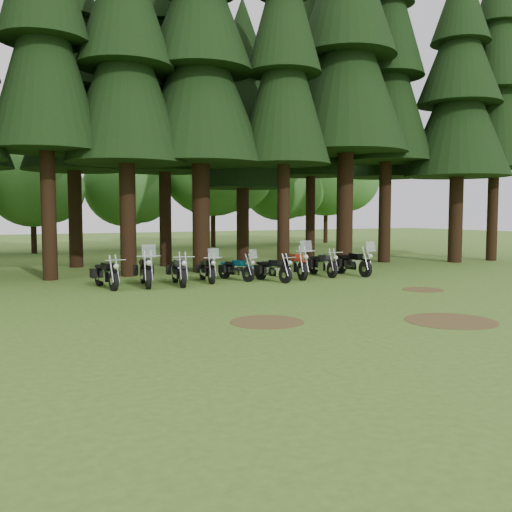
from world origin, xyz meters
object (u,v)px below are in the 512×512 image
Objects in this scene: motorcycle_3 at (207,270)px; motorcycle_0 at (106,275)px; motorcycle_5 at (272,270)px; motorcycle_2 at (179,272)px; motorcycle_4 at (236,270)px; motorcycle_7 at (322,265)px; motorcycle_8 at (353,264)px; motorcycle_6 at (294,265)px; motorcycle_1 at (145,272)px.

motorcycle_0 is at bearing -170.19° from motorcycle_3.
motorcycle_2 is at bearing 157.83° from motorcycle_5.
motorcycle_7 is (3.83, -0.32, 0.04)m from motorcycle_4.
motorcycle_8 is (10.11, -0.78, 0.03)m from motorcycle_0.
motorcycle_8 is at bearing -7.83° from motorcycle_5.
motorcycle_3 is 3.63m from motorcycle_6.
motorcycle_6 reaches higher than motorcycle_2.
motorcycle_4 reaches higher than motorcycle_2.
motorcycle_1 reaches higher than motorcycle_5.
motorcycle_5 is at bearing -147.38° from motorcycle_6.
motorcycle_6 is at bearing 2.54° from motorcycle_3.
motorcycle_1 reaches higher than motorcycle_4.
motorcycle_6 is at bearing -26.55° from motorcycle_4.
motorcycle_5 is 2.85m from motorcycle_7.
motorcycle_7 is at bearing 160.07° from motorcycle_8.
motorcycle_0 is at bearing -173.72° from motorcycle_1.
motorcycle_6 reaches higher than motorcycle_7.
motorcycle_5 is at bearing -14.56° from motorcycle_0.
motorcycle_0 reaches higher than motorcycle_7.
motorcycle_7 is 0.94× the size of motorcycle_8.
motorcycle_5 is (2.27, -1.04, -0.02)m from motorcycle_3.
motorcycle_2 is 1.33m from motorcycle_3.
motorcycle_8 reaches higher than motorcycle_7.
motorcycle_7 is (2.77, 0.67, 0.03)m from motorcycle_5.
motorcycle_1 is 1.22× the size of motorcycle_5.
motorcycle_5 is 0.81× the size of motorcycle_6.
motorcycle_0 is 0.96× the size of motorcycle_2.
motorcycle_6 is (4.87, -0.09, 0.04)m from motorcycle_2.
motorcycle_2 is 0.99× the size of motorcycle_8.
motorcycle_1 is 1.08× the size of motorcycle_2.
motorcycle_6 is 1.14× the size of motorcycle_7.
motorcycle_6 is (6.04, -0.34, 0.00)m from motorcycle_1.
motorcycle_4 is (5.03, -0.05, -0.04)m from motorcycle_0.
motorcycle_5 is 4.04m from motorcycle_8.
motorcycle_0 is at bearing 158.89° from motorcycle_5.
motorcycle_1 is 6.05m from motorcycle_6.
motorcycle_7 is at bearing -7.28° from motorcycle_0.
motorcycle_1 is 1.19m from motorcycle_2.
motorcycle_1 is 4.80m from motorcycle_5.
motorcycle_3 is 1.09× the size of motorcycle_4.
motorcycle_5 is 0.92× the size of motorcycle_7.
motorcycle_2 is 1.05× the size of motorcycle_7.
motorcycle_7 is at bearing 10.59° from motorcycle_2.
motorcycle_2 is 3.60m from motorcycle_5.
motorcycle_5 is at bearing -14.82° from motorcycle_3.
motorcycle_4 is at bearing 170.02° from motorcycle_8.
motorcycle_4 is 1.45m from motorcycle_5.
motorcycle_6 is at bearing 7.96° from motorcycle_1.
motorcycle_0 is 3.82m from motorcycle_3.
motorcycle_3 is at bearing 143.95° from motorcycle_5.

